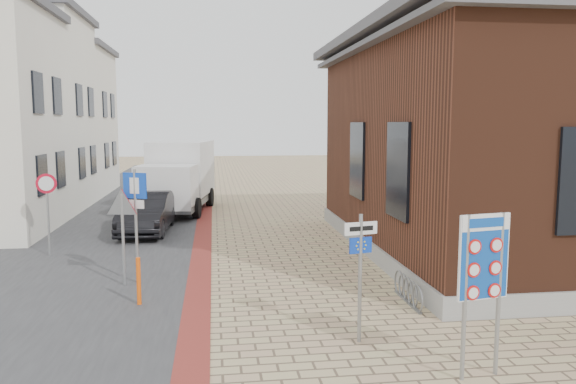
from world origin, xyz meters
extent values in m
plane|color=tan|center=(0.00, 0.00, 0.00)|extent=(120.00, 120.00, 0.00)
cube|color=#38383A|center=(-5.50, 15.00, 0.01)|extent=(7.00, 60.00, 0.02)
cube|color=maroon|center=(-2.00, 10.00, 0.01)|extent=(0.60, 40.00, 0.02)
cube|color=gray|center=(9.00, 7.00, 0.25)|extent=(12.15, 12.15, 0.50)
cube|color=#4D2618|center=(9.00, 7.00, 3.50)|extent=(12.00, 12.00, 6.00)
cube|color=#4F4F55|center=(9.00, 7.00, 6.65)|extent=(13.00, 13.00, 0.30)
cube|color=#4F4F55|center=(9.00, 7.00, 6.25)|extent=(12.70, 12.70, 0.15)
cube|color=black|center=(2.98, 4.00, 2.80)|extent=(0.12, 1.60, 2.40)
cube|color=black|center=(2.98, 8.00, 2.80)|extent=(0.12, 1.60, 2.40)
cube|color=black|center=(-7.48, 10.80, 2.20)|extent=(0.10, 1.10, 1.40)
cube|color=black|center=(-7.48, 13.20, 2.20)|extent=(0.10, 1.10, 1.40)
cube|color=black|center=(-7.48, 10.80, 5.00)|extent=(0.10, 1.10, 1.40)
cube|color=black|center=(-7.48, 13.20, 5.00)|extent=(0.10, 1.10, 1.40)
cube|color=silver|center=(-11.00, 18.00, 4.40)|extent=(7.00, 6.00, 8.80)
cube|color=#4F4F55|center=(-11.00, 18.00, 8.95)|extent=(7.40, 6.40, 0.30)
cube|color=black|center=(-7.48, 16.80, 2.20)|extent=(0.10, 1.10, 1.40)
cube|color=black|center=(-7.48, 19.20, 2.20)|extent=(0.10, 1.10, 1.40)
cube|color=black|center=(-7.48, 16.80, 5.00)|extent=(0.10, 1.10, 1.40)
cube|color=black|center=(-7.48, 19.20, 5.00)|extent=(0.10, 1.10, 1.40)
cube|color=silver|center=(-11.00, 24.00, 4.00)|extent=(7.00, 6.00, 8.00)
cube|color=#4F4F55|center=(-11.00, 24.00, 8.15)|extent=(7.40, 6.40, 0.30)
cube|color=black|center=(-7.48, 22.80, 2.20)|extent=(0.10, 1.10, 1.40)
cube|color=black|center=(-7.48, 25.20, 2.20)|extent=(0.10, 1.10, 1.40)
cube|color=black|center=(-7.48, 22.80, 5.00)|extent=(0.10, 1.10, 1.40)
cube|color=black|center=(-7.48, 25.20, 5.00)|extent=(0.10, 1.10, 1.40)
torus|color=slate|center=(2.65, 1.60, 0.28)|extent=(0.04, 0.60, 0.60)
torus|color=slate|center=(2.65, 1.90, 0.28)|extent=(0.04, 0.60, 0.60)
torus|color=slate|center=(2.65, 2.20, 0.28)|extent=(0.04, 0.60, 0.60)
torus|color=slate|center=(2.65, 2.50, 0.28)|extent=(0.04, 0.60, 0.60)
torus|color=slate|center=(2.65, 2.80, 0.28)|extent=(0.04, 0.60, 0.60)
cube|color=slate|center=(2.65, 2.20, 0.02)|extent=(0.08, 1.60, 0.04)
imported|color=black|center=(-4.02, 11.24, 0.73)|extent=(1.79, 4.52, 1.46)
cube|color=slate|center=(-3.20, 16.00, 0.50)|extent=(3.18, 6.23, 0.28)
cube|color=white|center=(-3.51, 13.93, 1.38)|extent=(2.57, 2.20, 1.76)
cube|color=black|center=(-3.64, 13.11, 1.71)|extent=(2.08, 0.39, 0.88)
cube|color=white|center=(-3.05, 16.98, 1.93)|extent=(2.99, 4.29, 2.42)
cylinder|color=black|center=(-4.61, 14.43, 0.44)|extent=(0.40, 0.91, 0.88)
cylinder|color=black|center=(-2.32, 14.09, 0.44)|extent=(0.40, 0.91, 0.88)
cylinder|color=black|center=(-4.08, 17.92, 0.44)|extent=(0.40, 0.91, 0.88)
cylinder|color=black|center=(-1.79, 17.57, 0.44)|extent=(0.40, 0.91, 0.88)
cylinder|color=gray|center=(2.19, -1.56, 1.30)|extent=(0.07, 0.07, 2.60)
cylinder|color=gray|center=(2.81, -1.44, 1.30)|extent=(0.07, 0.07, 2.60)
cube|color=white|center=(2.50, -1.50, 1.93)|extent=(0.88, 0.22, 1.34)
cube|color=#0D45A6|center=(2.50, -1.50, 1.93)|extent=(0.85, 0.21, 1.30)
cube|color=white|center=(2.50, -1.50, 2.47)|extent=(0.85, 0.22, 0.25)
cylinder|color=gray|center=(1.00, 0.15, 1.18)|extent=(0.07, 0.07, 2.36)
cube|color=white|center=(1.00, 0.15, 2.10)|extent=(0.63, 0.17, 0.23)
cube|color=#0F38B7|center=(1.00, 0.15, 1.80)|extent=(0.43, 0.13, 0.29)
cylinder|color=gray|center=(-3.50, 4.50, 1.43)|extent=(0.07, 0.07, 2.86)
cube|color=blue|center=(-3.50, 4.50, 2.46)|extent=(0.59, 0.30, 0.63)
cube|color=white|center=(-3.50, 4.50, 2.00)|extent=(0.43, 0.23, 0.21)
cylinder|color=gray|center=(-3.80, 4.36, 1.14)|extent=(0.07, 0.07, 2.29)
cylinder|color=gray|center=(-6.50, 7.82, 1.24)|extent=(0.07, 0.07, 2.49)
cylinder|color=red|center=(-6.50, 7.82, 2.20)|extent=(0.59, 0.11, 0.59)
cylinder|color=#F8580D|center=(-3.25, 2.80, 0.53)|extent=(0.11, 0.11, 1.07)
camera|label=1|loc=(-1.59, -9.44, 3.97)|focal=35.00mm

